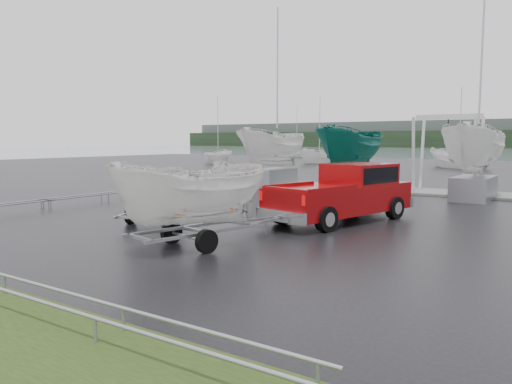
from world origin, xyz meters
name	(u,v)px	position (x,y,z in m)	size (l,w,h in m)	color
ground_plane	(253,222)	(0.00, 0.00, 0.00)	(120.00, 120.00, 0.00)	black
dock	(384,189)	(0.00, 13.00, 0.05)	(30.00, 3.00, 0.12)	gray
pickup_truck	(346,191)	(2.55, 2.05, 1.03)	(3.35, 6.24, 1.97)	maroon
trailer_hitched	(193,139)	(1.02, -4.24, 2.84)	(2.18, 3.78, 5.26)	#92959B
trailer_parked	(154,153)	(-2.51, -2.19, 2.37)	(2.40, 3.78, 4.34)	#92959B
boat_hoist	(447,143)	(3.32, 13.00, 2.67)	(3.30, 2.18, 4.12)	silver
keelboat_0	(273,125)	(-6.11, 11.00, 3.71)	(2.34, 3.20, 10.51)	#92959B
keelboat_1	(352,122)	(-1.23, 11.20, 3.79)	(2.39, 3.20, 7.46)	#92959B
keelboat_2	(477,118)	(5.05, 11.00, 3.84)	(2.42, 3.20, 10.59)	#92959B
mast_rack_0	(105,193)	(-9.00, 1.00, 0.35)	(0.56, 6.50, 0.06)	#92959B
mast_rack_2	(110,313)	(4.00, -9.50, 0.35)	(7.00, 0.56, 0.06)	#92959B
moored_boat_0	(319,163)	(-18.07, 40.76, 0.00)	(3.05, 3.11, 11.61)	silver
moored_boat_1	(458,168)	(-1.47, 38.63, 0.00)	(4.34, 4.32, 12.06)	silver
moored_boat_4	(297,157)	(-29.69, 55.80, 0.01)	(3.38, 3.39, 11.15)	silver
moored_boat_6	(218,163)	(-28.25, 33.77, 0.01)	(3.07, 3.11, 11.23)	silver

